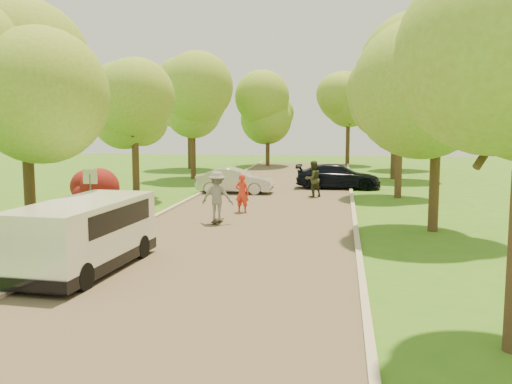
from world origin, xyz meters
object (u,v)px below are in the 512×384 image
Objects in this scene: street_sign at (90,185)px; person_olive at (313,179)px; minivan at (85,234)px; skateboarder at (217,196)px; person_striped at (242,193)px; dark_sedan at (338,176)px; longboard at (218,221)px; silver_sedan at (235,181)px.

street_sign is 12.43m from person_olive.
skateboarder is (1.95, 7.41, 0.10)m from minivan.
person_olive is (2.77, 5.52, 0.11)m from person_striped.
person_striped is at bearing 155.72° from dark_sedan.
dark_sedan is 13.11m from skateboarder.
person_striped reaches higher than longboard.
person_striped is at bearing -96.97° from longboard.
street_sign is 2.18× the size of longboard.
skateboarder is (1.06, -9.30, 0.39)m from silver_sedan.
longboard is at bearing 28.94° from person_olive.
person_striped is (1.55, -6.55, 0.15)m from silver_sedan.
minivan is at bearing 78.41° from skateboarder.
silver_sedan is 9.36m from skateboarder.
street_sign is 6.62m from minivan.
skateboarder is 1.14× the size of person_striped.
dark_sedan is at bearing -61.18° from silver_sedan.
person_striped reaches higher than dark_sedan.
longboard is (-4.54, -12.29, -0.61)m from dark_sedan.
person_olive reaches higher than silver_sedan.
dark_sedan is at bearing -107.10° from longboard.
skateboarder reaches higher than person_striped.
minivan is 16.53m from person_olive.
silver_sedan is at bearing -80.32° from longboard.
dark_sedan is at bearing -147.12° from person_olive.
skateboarder is (4.56, 1.36, -0.48)m from street_sign.
dark_sedan is at bearing 56.31° from street_sign.
street_sign is 11.25m from silver_sedan.
longboard is 8.94m from person_olive.
street_sign reaches higher than minivan.
longboard is (1.06, -9.30, -0.58)m from silver_sedan.
minivan is at bearing 88.68° from person_striped.
longboard is at bearing -100.85° from skateboarder.
person_striped is 0.89× the size of person_olive.
street_sign is 0.44× the size of dark_sedan.
street_sign reaches higher than person_striped.
person_olive is at bearing -102.61° from silver_sedan.
person_striped is at bearing -166.00° from silver_sedan.
person_striped is (2.45, 10.16, -0.14)m from minivan.
silver_sedan is (0.90, 16.71, -0.30)m from minivan.
dark_sedan reaches higher than silver_sedan.
minivan is at bearing 177.60° from silver_sedan.
skateboarder is 8.90m from person_olive.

